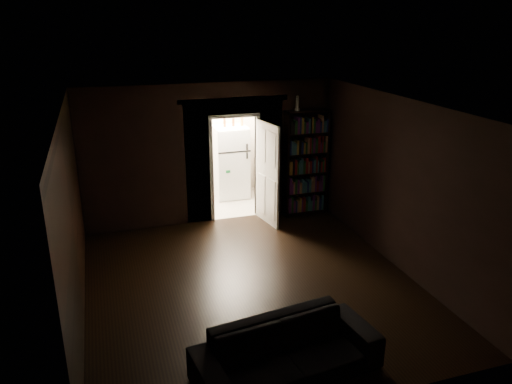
% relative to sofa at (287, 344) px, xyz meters
% --- Properties ---
extents(ground, '(5.50, 5.50, 0.00)m').
position_rel_sofa_xyz_m(ground, '(0.22, 2.10, -0.42)').
color(ground, black).
rests_on(ground, ground).
extents(room_walls, '(5.02, 5.61, 2.84)m').
position_rel_sofa_xyz_m(room_walls, '(0.21, 3.17, 1.26)').
color(room_walls, black).
rests_on(room_walls, ground).
extents(kitchen_alcove, '(2.20, 1.80, 2.60)m').
position_rel_sofa_xyz_m(kitchen_alcove, '(0.72, 5.97, 0.79)').
color(kitchen_alcove, beige).
rests_on(kitchen_alcove, ground).
extents(sofa, '(2.28, 1.22, 0.84)m').
position_rel_sofa_xyz_m(sofa, '(0.00, 0.00, 0.00)').
color(sofa, black).
rests_on(sofa, ground).
extents(bookshelf, '(0.92, 0.39, 2.20)m').
position_rel_sofa_xyz_m(bookshelf, '(2.18, 4.65, 0.68)').
color(bookshelf, black).
rests_on(bookshelf, ground).
extents(refrigerator, '(0.90, 0.86, 1.65)m').
position_rel_sofa_xyz_m(refrigerator, '(0.97, 6.13, 0.41)').
color(refrigerator, white).
rests_on(refrigerator, ground).
extents(door, '(0.20, 0.85, 2.05)m').
position_rel_sofa_xyz_m(door, '(1.27, 4.41, 0.61)').
color(door, white).
rests_on(door, ground).
extents(figurine, '(0.13, 0.13, 0.30)m').
position_rel_sofa_xyz_m(figurine, '(1.98, 4.68, 1.93)').
color(figurine, silver).
rests_on(figurine, bookshelf).
extents(bottles, '(0.62, 0.31, 0.26)m').
position_rel_sofa_xyz_m(bottles, '(1.05, 6.13, 1.36)').
color(bottles, black).
rests_on(bottles, refrigerator).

